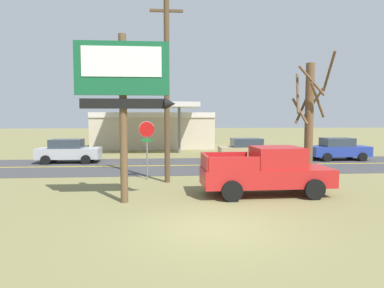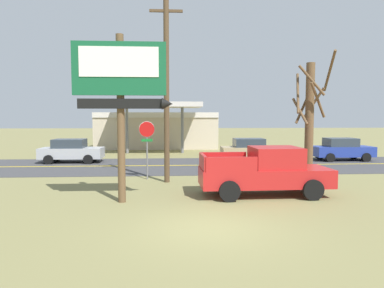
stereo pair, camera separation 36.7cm
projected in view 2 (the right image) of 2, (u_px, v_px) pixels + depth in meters
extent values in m
plane|color=olive|center=(209.00, 228.00, 10.10)|extent=(180.00, 180.00, 0.00)
cube|color=#3D3D3F|center=(187.00, 165.00, 23.04)|extent=(140.00, 8.00, 0.02)
cube|color=gold|center=(187.00, 165.00, 23.04)|extent=(126.00, 0.20, 0.01)
cylinder|color=brown|center=(121.00, 120.00, 12.97)|extent=(0.28, 0.28, 6.15)
cube|color=#145633|center=(119.00, 69.00, 12.65)|extent=(3.35, 0.16, 1.90)
cube|color=white|center=(119.00, 62.00, 12.55)|extent=(2.81, 0.03, 1.07)
cube|color=black|center=(120.00, 104.00, 12.75)|extent=(3.02, 0.12, 0.36)
cone|color=black|center=(167.00, 104.00, 12.85)|extent=(0.40, 0.44, 0.44)
cylinder|color=slate|center=(147.00, 158.00, 17.93)|extent=(0.08, 0.08, 2.20)
cylinder|color=red|center=(147.00, 129.00, 17.79)|extent=(0.76, 0.03, 0.76)
cylinder|color=white|center=(147.00, 129.00, 17.81)|extent=(0.80, 0.01, 0.80)
cube|color=#19722D|center=(147.00, 140.00, 17.83)|extent=(0.56, 0.03, 0.14)
cylinder|color=brown|center=(166.00, 84.00, 16.87)|extent=(0.26, 0.26, 9.44)
cube|color=brown|center=(166.00, 11.00, 16.61)|extent=(1.57, 0.12, 0.12)
cylinder|color=brown|center=(309.00, 124.00, 16.69)|extent=(0.40, 0.40, 5.70)
cylinder|color=brown|center=(330.00, 71.00, 16.40)|extent=(0.44, 1.79, 1.72)
cylinder|color=brown|center=(314.00, 103.00, 16.98)|extent=(0.85, 0.80, 1.50)
cylinder|color=brown|center=(304.00, 104.00, 17.03)|extent=(0.98, 0.34, 1.86)
cylinder|color=brown|center=(298.00, 93.00, 16.70)|extent=(0.46, 1.19, 1.96)
cylinder|color=brown|center=(300.00, 111.00, 16.46)|extent=(0.45, 1.16, 1.28)
cylinder|color=brown|center=(312.00, 80.00, 15.99)|extent=(1.20, 0.45, 1.42)
cylinder|color=brown|center=(318.00, 100.00, 16.21)|extent=(0.96, 0.57, 1.61)
cube|color=beige|center=(157.00, 130.00, 36.81)|extent=(12.00, 6.00, 3.60)
cube|color=silver|center=(156.00, 115.00, 33.65)|extent=(12.00, 0.12, 0.50)
cube|color=silver|center=(155.00, 105.00, 30.65)|extent=(8.00, 5.00, 0.40)
cylinder|color=slate|center=(127.00, 129.00, 30.67)|extent=(0.24, 0.24, 4.20)
cylinder|color=slate|center=(182.00, 129.00, 30.96)|extent=(0.24, 0.24, 4.20)
cube|color=red|center=(264.00, 177.00, 14.30)|extent=(5.24, 2.06, 0.72)
cube|color=red|center=(275.00, 157.00, 14.27)|extent=(1.94, 1.84, 0.84)
cube|color=#28333D|center=(297.00, 157.00, 14.35)|extent=(0.13, 1.66, 0.71)
cube|color=red|center=(223.00, 159.00, 15.04)|extent=(1.95, 0.16, 0.56)
cube|color=red|center=(232.00, 164.00, 13.21)|extent=(1.95, 0.16, 0.56)
cube|color=red|center=(203.00, 162.00, 14.05)|extent=(0.16, 1.88, 0.56)
cylinder|color=black|center=(294.00, 181.00, 15.43)|extent=(0.81, 0.30, 0.80)
cylinder|color=black|center=(313.00, 190.00, 13.48)|extent=(0.81, 0.30, 0.80)
cylinder|color=black|center=(221.00, 182.00, 15.17)|extent=(0.81, 0.30, 0.80)
cylinder|color=black|center=(229.00, 191.00, 13.22)|extent=(0.81, 0.30, 0.80)
cube|color=tan|center=(251.00, 152.00, 25.26)|extent=(4.20, 1.76, 0.72)
cube|color=#2D3842|center=(249.00, 143.00, 25.20)|extent=(2.10, 1.56, 0.60)
cylinder|color=black|center=(265.00, 155.00, 26.24)|extent=(0.64, 0.24, 0.64)
cylinder|color=black|center=(272.00, 158.00, 24.49)|extent=(0.64, 0.24, 0.64)
cylinder|color=black|center=(231.00, 156.00, 26.08)|extent=(0.64, 0.24, 0.64)
cylinder|color=black|center=(235.00, 158.00, 24.33)|extent=(0.64, 0.24, 0.64)
cube|color=#A8AAAF|center=(72.00, 153.00, 24.50)|extent=(4.20, 1.76, 0.72)
cube|color=#2D3842|center=(69.00, 143.00, 24.44)|extent=(2.10, 1.56, 0.60)
cylinder|color=black|center=(94.00, 157.00, 25.48)|extent=(0.64, 0.24, 0.64)
cylinder|color=black|center=(88.00, 159.00, 23.73)|extent=(0.64, 0.24, 0.64)
cylinder|color=black|center=(57.00, 157.00, 25.32)|extent=(0.64, 0.24, 0.64)
cylinder|color=black|center=(49.00, 160.00, 23.57)|extent=(0.64, 0.24, 0.64)
cube|color=#233893|center=(342.00, 151.00, 25.67)|extent=(4.20, 1.76, 0.72)
cube|color=#2D3842|center=(341.00, 142.00, 25.61)|extent=(2.10, 1.56, 0.60)
cylinder|color=black|center=(353.00, 155.00, 26.65)|extent=(0.64, 0.24, 0.64)
cylinder|color=black|center=(366.00, 157.00, 24.90)|extent=(0.64, 0.24, 0.64)
cylinder|color=black|center=(320.00, 155.00, 26.49)|extent=(0.64, 0.24, 0.64)
cylinder|color=black|center=(330.00, 158.00, 24.74)|extent=(0.64, 0.24, 0.64)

